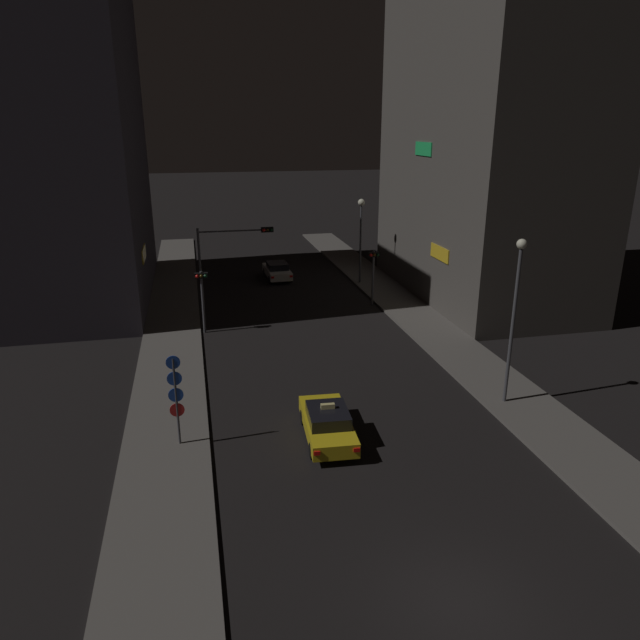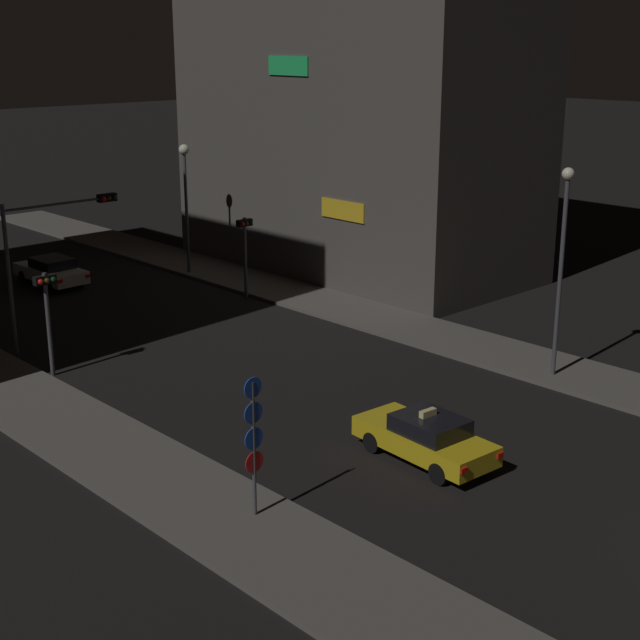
{
  "view_description": "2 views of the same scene",
  "coord_description": "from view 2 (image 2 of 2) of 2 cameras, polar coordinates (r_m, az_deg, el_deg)",
  "views": [
    {
      "loc": [
        -6.3,
        -11.24,
        12.24
      ],
      "look_at": [
        0.27,
        18.33,
        1.98
      ],
      "focal_mm": 32.57,
      "sensor_mm": 36.0,
      "label": 1
    },
    {
      "loc": [
        -20.89,
        -6.96,
        11.95
      ],
      "look_at": [
        0.8,
        16.03,
        2.32
      ],
      "focal_mm": 52.28,
      "sensor_mm": 36.0,
      "label": 2
    }
  ],
  "objects": [
    {
      "name": "sidewalk_right",
      "position": [
        45.42,
        -2.2,
        1.78
      ],
      "size": [
        3.44,
        56.22,
        0.15
      ],
      "primitive_type": "cube",
      "color": "#5B5651",
      "rests_on": "ground_plane"
    },
    {
      "name": "building_facade_right",
      "position": [
        49.29,
        2.3,
        16.47
      ],
      "size": [
        9.41,
        18.87,
        23.1
      ],
      "color": "#514C47",
      "rests_on": "ground_plane"
    },
    {
      "name": "taxi",
      "position": [
        27.59,
        6.49,
        -7.15
      ],
      "size": [
        2.08,
        4.56,
        1.62
      ],
      "color": "yellow",
      "rests_on": "ground_plane"
    },
    {
      "name": "far_car",
      "position": [
        48.54,
        -16.13,
        2.91
      ],
      "size": [
        1.92,
        4.5,
        1.42
      ],
      "color": "silver",
      "rests_on": "ground_plane"
    },
    {
      "name": "traffic_light_overhead",
      "position": [
        37.85,
        -16.21,
        4.61
      ],
      "size": [
        4.91,
        0.42,
        5.98
      ],
      "color": "#47474C",
      "rests_on": "ground_plane"
    },
    {
      "name": "traffic_light_left_kerb",
      "position": [
        34.9,
        -16.37,
        1.0
      ],
      "size": [
        0.8,
        0.42,
        3.88
      ],
      "color": "#47474C",
      "rests_on": "ground_plane"
    },
    {
      "name": "traffic_light_right_kerb",
      "position": [
        43.93,
        -4.61,
        4.84
      ],
      "size": [
        0.8,
        0.42,
        3.89
      ],
      "color": "#47474C",
      "rests_on": "ground_plane"
    },
    {
      "name": "sign_pole_left",
      "position": [
        23.62,
        -4.09,
        -7.2
      ],
      "size": [
        0.58,
        0.1,
        3.77
      ],
      "color": "#47474C",
      "rests_on": "sidewalk_left"
    },
    {
      "name": "street_lamp_near_block",
      "position": [
        33.79,
        14.63,
        4.36
      ],
      "size": [
        0.44,
        0.44,
        7.53
      ],
      "color": "#47474C",
      "rests_on": "sidewalk_right"
    },
    {
      "name": "street_lamp_far_block",
      "position": [
        48.41,
        -8.24,
        8.33
      ],
      "size": [
        0.54,
        0.54,
        6.62
      ],
      "color": "#47474C",
      "rests_on": "sidewalk_right"
    }
  ]
}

